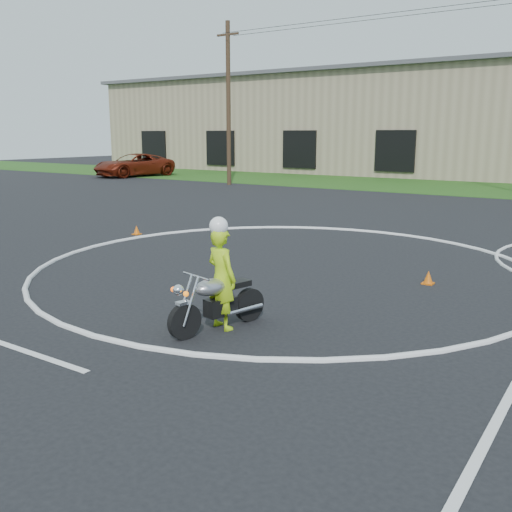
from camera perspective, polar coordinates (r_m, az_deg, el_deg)
The scene contains 7 objects.
ground at distance 11.73m, azimuth -4.63°, elevation -3.91°, with size 120.00×120.00×0.00m, color black.
grass_strip at distance 36.64m, azimuth 22.71°, elevation 6.15°, with size 120.00×10.00×0.02m, color #1E4714.
course_markings at distance 14.40m, azimuth 13.16°, elevation -1.13°, with size 19.05×19.05×0.12m.
primary_motorcycle at distance 9.54m, azimuth -3.97°, elevation -4.55°, with size 0.85×1.92×1.03m.
rider_primary_grp at distance 9.53m, azimuth -3.48°, elevation -1.93°, with size 0.72×0.56×1.91m.
pickup_grp at distance 45.45m, azimuth -12.12°, elevation 8.88°, with size 4.01×6.68×1.74m.
warehouse at distance 54.86m, azimuth 6.80°, elevation 13.02°, with size 41.00×17.00×8.30m.
Camera 1 is at (7.03, -8.82, 3.23)m, focal length 40.00 mm.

